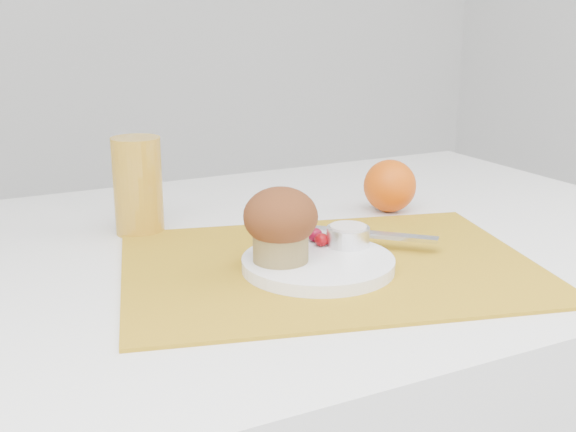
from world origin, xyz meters
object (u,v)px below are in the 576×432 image
plate (318,263)px  juice_glass (138,186)px  orange (390,186)px  muffin (281,223)px

plate → juice_glass: size_ratio=1.35×
orange → muffin: muffin is taller
orange → muffin: bearing=-147.5°
juice_glass → orange: bearing=-10.1°
orange → muffin: 0.33m
plate → muffin: size_ratio=2.07×
plate → juice_glass: juice_glass is taller
plate → muffin: bearing=165.5°
orange → muffin: (-0.27, -0.17, 0.02)m
plate → juice_glass: 0.30m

